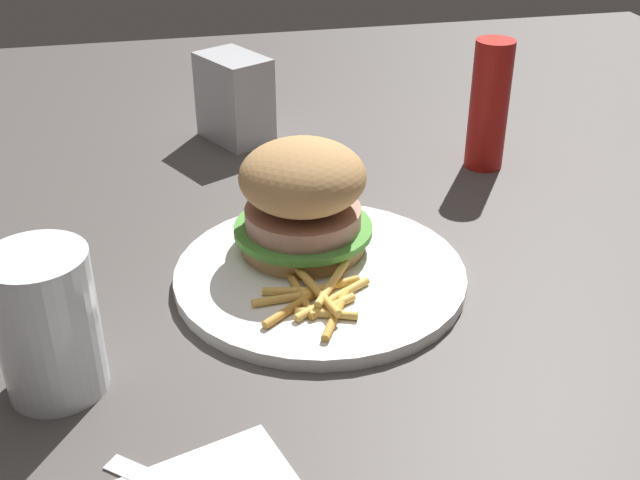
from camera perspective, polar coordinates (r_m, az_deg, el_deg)
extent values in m
plane|color=#47423F|center=(0.74, 0.10, -1.80)|extent=(1.60, 1.60, 0.00)
cylinder|color=white|center=(0.72, 0.00, -2.50)|extent=(0.26, 0.26, 0.01)
cylinder|color=tan|center=(0.74, -1.21, 0.05)|extent=(0.11, 0.11, 0.02)
cylinder|color=#4C9338|center=(0.74, -1.22, 0.84)|extent=(0.13, 0.13, 0.01)
cylinder|color=tan|center=(0.73, -1.23, 1.68)|extent=(0.11, 0.11, 0.02)
ellipsoid|color=tan|center=(0.71, -1.26, 4.57)|extent=(0.11, 0.11, 0.06)
cylinder|color=gold|center=(0.65, 1.15, -5.30)|extent=(0.07, 0.04, 0.01)
cylinder|color=#E5B251|center=(0.66, 0.88, -4.76)|extent=(0.03, 0.04, 0.01)
cylinder|color=gold|center=(0.66, -2.14, -4.94)|extent=(0.04, 0.05, 0.01)
cylinder|color=#E5B251|center=(0.65, 0.46, -5.29)|extent=(0.02, 0.05, 0.01)
cylinder|color=#E5B251|center=(0.68, -1.79, -3.69)|extent=(0.02, 0.06, 0.01)
cylinder|color=gold|center=(0.67, -1.42, -3.86)|extent=(0.07, 0.01, 0.01)
cylinder|color=#E5B251|center=(0.67, -2.79, -4.24)|extent=(0.01, 0.05, 0.01)
cylinder|color=#E5B251|center=(0.67, 0.92, -4.24)|extent=(0.05, 0.07, 0.01)
cylinder|color=gold|center=(0.67, -0.29, -3.56)|extent=(0.08, 0.03, 0.01)
cylinder|color=gold|center=(0.68, 0.76, -3.33)|extent=(0.02, 0.05, 0.01)
cylinder|color=#E5B251|center=(0.68, 0.87, -3.11)|extent=(0.06, 0.04, 0.01)
cylinder|color=silver|center=(0.60, -18.92, -5.69)|extent=(0.07, 0.07, 0.11)
cylinder|color=orange|center=(0.61, -18.62, -7.22)|extent=(0.07, 0.07, 0.07)
cube|color=#B7BABF|center=(1.00, -6.13, 10.06)|extent=(0.11, 0.09, 0.11)
cylinder|color=#B21914|center=(0.93, 12.01, 9.41)|extent=(0.04, 0.04, 0.15)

